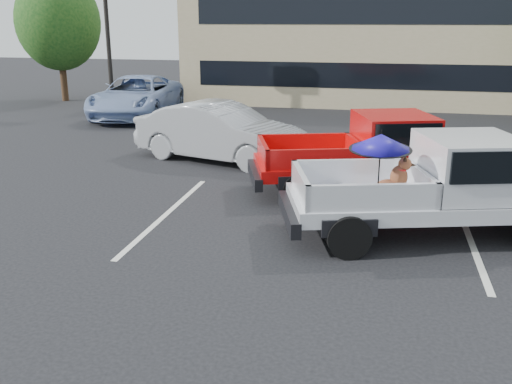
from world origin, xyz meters
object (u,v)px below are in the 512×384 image
(blue_suv, at_px, (137,96))
(tree_back, at_px, (481,8))
(red_pickup, at_px, (386,150))
(tree_left, at_px, (58,22))
(silver_pickup, at_px, (456,181))
(silver_sedan, at_px, (220,132))

(blue_suv, bearing_deg, tree_back, 30.79)
(tree_back, bearing_deg, red_pickup, -103.31)
(tree_left, xyz_separation_m, blue_suv, (5.39, -3.60, -2.91))
(silver_pickup, xyz_separation_m, blue_suv, (-11.28, 11.41, -0.23))
(tree_left, distance_m, blue_suv, 7.10)
(red_pickup, distance_m, silver_sedan, 5.06)
(tree_left, height_order, red_pickup, tree_left)
(red_pickup, height_order, silver_sedan, red_pickup)
(silver_pickup, height_order, red_pickup, silver_pickup)
(tree_back, xyz_separation_m, blue_suv, (-14.61, -10.60, -3.59))
(silver_sedan, bearing_deg, tree_left, 64.09)
(silver_pickup, xyz_separation_m, red_pickup, (-1.25, 2.62, -0.05))
(tree_left, xyz_separation_m, silver_pickup, (16.66, -15.01, -2.68))
(tree_left, height_order, silver_sedan, tree_left)
(tree_left, distance_m, tree_back, 21.20)
(tree_back, height_order, blue_suv, tree_back)
(tree_left, bearing_deg, silver_pickup, -42.01)
(tree_back, height_order, silver_sedan, tree_back)
(tree_back, bearing_deg, silver_sedan, -118.01)
(red_pickup, bearing_deg, tree_back, 58.93)
(tree_back, height_order, silver_pickup, tree_back)
(tree_left, relative_size, blue_suv, 1.02)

